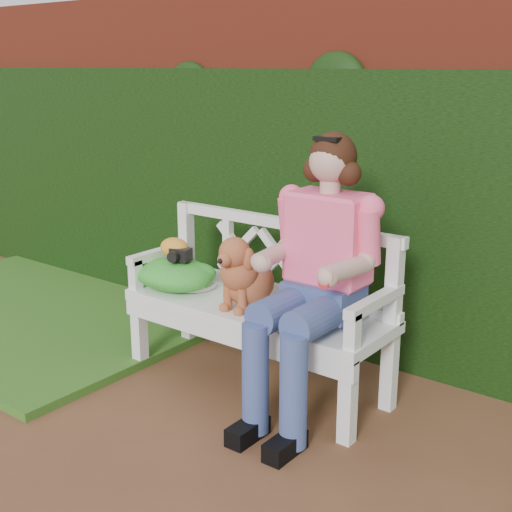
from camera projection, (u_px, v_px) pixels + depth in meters
The scene contains 11 objects.
ground at pixel (204, 495), 2.84m from camera, with size 60.00×60.00×0.00m, color brown.
brick_wall at pixel (417, 175), 3.99m from camera, with size 10.00×0.30×2.20m, color maroon.
ivy_hedge at pixel (398, 224), 3.89m from camera, with size 10.00×0.18×1.70m, color #193A0C.
grass_left at pixel (38, 309), 4.93m from camera, with size 2.60×2.00×0.05m, color #214C1A.
garden_bench at pixel (256, 346), 3.74m from camera, with size 1.58×0.60×0.48m, color white, non-canonical shape.
seated_woman at pixel (322, 280), 3.35m from camera, with size 0.59×0.79×1.41m, color #F43F64, non-canonical shape.
dog at pixel (246, 270), 3.60m from camera, with size 0.27×0.37×0.40m, color #9F7C42, non-canonical shape.
tennis_racket at pixel (183, 281), 4.01m from camera, with size 0.69×0.29×0.03m, color white, non-canonical shape.
green_bag at pixel (175, 273), 3.93m from camera, with size 0.50×0.39×0.17m, color #2B8C3A, non-canonical shape.
camera_item at pixel (181, 254), 3.87m from camera, with size 0.11×0.08×0.07m, color black.
baseball_glove at pixel (175, 248), 3.93m from camera, with size 0.18×0.14×0.12m, color orange.
Camera 1 is at (1.67, -1.82, 1.72)m, focal length 48.00 mm.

